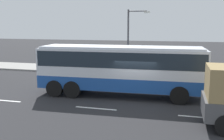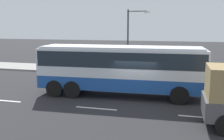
# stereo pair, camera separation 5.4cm
# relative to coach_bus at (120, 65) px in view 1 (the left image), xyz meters

# --- Properties ---
(ground_plane) EXTENTS (120.00, 120.00, 0.00)m
(ground_plane) POSITION_rel_coach_bus_xyz_m (1.16, -0.57, -2.03)
(ground_plane) COLOR #28282B
(sidewalk_curb) EXTENTS (80.00, 4.00, 0.15)m
(sidewalk_curb) POSITION_rel_coach_bus_xyz_m (1.16, 8.61, -1.96)
(sidewalk_curb) COLOR gray
(sidewalk_curb) RESTS_ON ground_plane
(lane_centreline) EXTENTS (25.60, 0.16, 0.01)m
(lane_centreline) POSITION_rel_coach_bus_xyz_m (-6.52, -2.97, -2.03)
(lane_centreline) COLOR white
(lane_centreline) RESTS_ON ground_plane
(coach_bus) EXTENTS (10.77, 3.05, 3.27)m
(coach_bus) POSITION_rel_coach_bus_xyz_m (0.00, 0.00, 0.00)
(coach_bus) COLOR #1E4C9E
(coach_bus) RESTS_ON ground_plane
(street_lamp) EXTENTS (2.02, 0.24, 5.85)m
(street_lamp) POSITION_rel_coach_bus_xyz_m (-0.71, 7.31, 1.57)
(street_lamp) COLOR #47474C
(street_lamp) RESTS_ON sidewalk_curb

